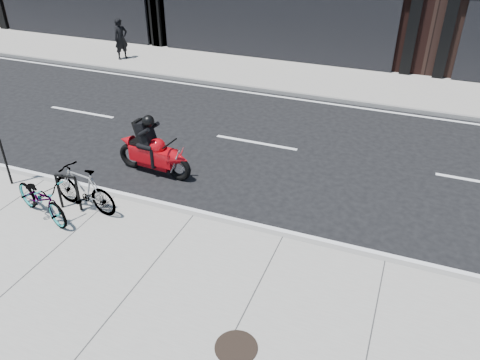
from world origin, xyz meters
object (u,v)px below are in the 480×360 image
at_px(bicycle_rear, 84,188).
at_px(bicycle_front, 41,198).
at_px(pedestrian, 121,39).
at_px(bike_rack, 68,189).
at_px(manhole_cover, 236,347).
at_px(motorcycle, 156,151).

bearing_deg(bicycle_rear, bicycle_front, -41.09).
height_order(bicycle_rear, pedestrian, pedestrian).
relative_size(bike_rack, manhole_cover, 1.29).
bearing_deg(motorcycle, manhole_cover, -43.60).
bearing_deg(bicycle_rear, motorcycle, 171.95).
height_order(bike_rack, bicycle_front, bicycle_front).
bearing_deg(manhole_cover, pedestrian, 129.63).
xyz_separation_m(bicycle_rear, motorcycle, (0.57, 2.06, -0.01)).
distance_m(motorcycle, manhole_cover, 5.80).
bearing_deg(bike_rack, pedestrian, 117.84).
distance_m(bike_rack, manhole_cover, 5.20).
xyz_separation_m(motorcycle, pedestrian, (-6.10, 7.69, 0.31)).
height_order(bicycle_front, motorcycle, motorcycle).
height_order(bicycle_front, bicycle_rear, bicycle_rear).
xyz_separation_m(bicycle_rear, pedestrian, (-5.53, 9.75, 0.31)).
height_order(pedestrian, manhole_cover, pedestrian).
relative_size(bicycle_front, pedestrian, 1.08).
xyz_separation_m(bicycle_front, bicycle_rear, (0.65, 0.58, 0.05)).
bearing_deg(manhole_cover, bike_rack, 155.83).
xyz_separation_m(bike_rack, manhole_cover, (4.72, -2.12, -0.49)).
distance_m(bicycle_rear, pedestrian, 11.22).
bearing_deg(manhole_cover, motorcycle, 131.66).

